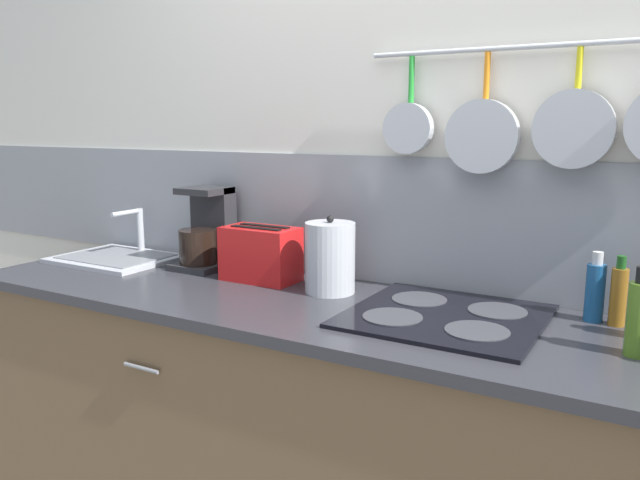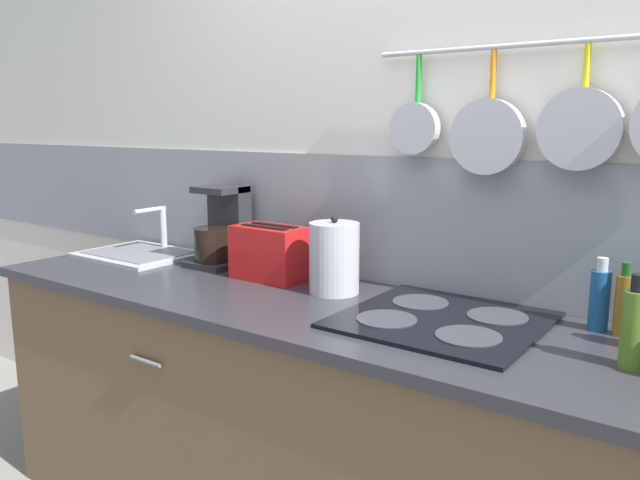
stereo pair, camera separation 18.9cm
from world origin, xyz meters
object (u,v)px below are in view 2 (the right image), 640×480
object	(u,v)px
bottle_vinegar	(623,303)
coffee_maker	(222,232)
kettle	(334,258)
bottle_cooking_wine	(600,298)
bottle_sesame_oil	(634,328)
toaster	(270,253)

from	to	relation	value
bottle_vinegar	coffee_maker	bearing A→B (deg)	-179.54
coffee_maker	kettle	world-z (taller)	coffee_maker
bottle_cooking_wine	bottle_vinegar	distance (m)	0.06
bottle_cooking_wine	bottle_sesame_oil	size ratio (longest dim) A/B	0.91
toaster	bottle_vinegar	size ratio (longest dim) A/B	1.43
kettle	bottle_cooking_wine	distance (m)	0.80
toaster	bottle_sesame_oil	world-z (taller)	bottle_sesame_oil
toaster	kettle	size ratio (longest dim) A/B	1.10
bottle_cooking_wine	toaster	bearing A→B (deg)	-175.25
kettle	bottle_cooking_wine	size ratio (longest dim) A/B	1.29
bottle_cooking_wine	bottle_vinegar	world-z (taller)	bottle_cooking_wine
coffee_maker	kettle	size ratio (longest dim) A/B	1.21
toaster	bottle_sesame_oil	size ratio (longest dim) A/B	1.28
bottle_vinegar	kettle	bearing A→B (deg)	-173.67
bottle_cooking_wine	bottle_vinegar	xyz separation A→B (m)	(0.06, -0.01, -0.00)
toaster	kettle	distance (m)	0.29
coffee_maker	bottle_vinegar	xyz separation A→B (m)	(1.44, 0.01, -0.04)
bottle_sesame_oil	bottle_cooking_wine	bearing A→B (deg)	116.95
coffee_maker	kettle	bearing A→B (deg)	-8.00
coffee_maker	toaster	world-z (taller)	coffee_maker
kettle	bottle_sesame_oil	xyz separation A→B (m)	(0.91, -0.14, -0.02)
coffee_maker	bottle_cooking_wine	xyz separation A→B (m)	(1.38, 0.02, -0.04)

